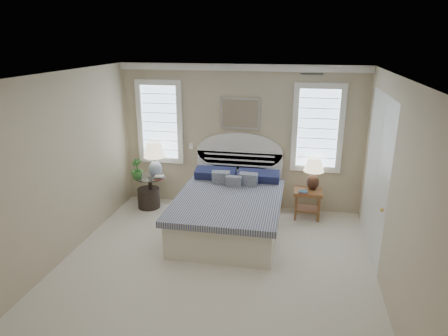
% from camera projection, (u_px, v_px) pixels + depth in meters
% --- Properties ---
extents(floor, '(4.50, 5.00, 0.01)m').
position_uv_depth(floor, '(212.00, 275.00, 5.54)').
color(floor, silver).
rests_on(floor, ground).
extents(ceiling, '(4.50, 5.00, 0.01)m').
position_uv_depth(ceiling, '(209.00, 77.00, 4.70)').
color(ceiling, silver).
rests_on(ceiling, wall_back).
extents(wall_back, '(4.50, 0.02, 2.70)m').
position_uv_depth(wall_back, '(240.00, 138.00, 7.45)').
color(wall_back, '#B9AC8A').
rests_on(wall_back, floor).
extents(wall_left, '(0.02, 5.00, 2.70)m').
position_uv_depth(wall_left, '(52.00, 173.00, 5.52)').
color(wall_left, '#B9AC8A').
rests_on(wall_left, floor).
extents(wall_right, '(0.02, 5.00, 2.70)m').
position_uv_depth(wall_right, '(396.00, 197.00, 4.72)').
color(wall_right, '#B9AC8A').
rests_on(wall_right, floor).
extents(crown_molding, '(4.50, 0.08, 0.12)m').
position_uv_depth(crown_molding, '(241.00, 67.00, 7.01)').
color(crown_molding, white).
rests_on(crown_molding, wall_back).
extents(hvac_vent, '(0.30, 0.20, 0.02)m').
position_uv_depth(hvac_vent, '(312.00, 74.00, 5.23)').
color(hvac_vent, '#B2B2B2').
rests_on(hvac_vent, ceiling).
extents(switch_plate, '(0.08, 0.01, 0.12)m').
position_uv_depth(switch_plate, '(191.00, 146.00, 7.67)').
color(switch_plate, white).
rests_on(switch_plate, wall_back).
extents(window_left, '(0.90, 0.06, 1.60)m').
position_uv_depth(window_left, '(160.00, 122.00, 7.63)').
color(window_left, '#C2E0F6').
rests_on(window_left, wall_back).
extents(window_right, '(0.90, 0.06, 1.60)m').
position_uv_depth(window_right, '(318.00, 128.00, 7.10)').
color(window_right, '#C2E0F6').
rests_on(window_right, wall_back).
extents(painting, '(0.74, 0.04, 0.58)m').
position_uv_depth(painting, '(240.00, 114.00, 7.27)').
color(painting, silver).
rests_on(painting, wall_back).
extents(closet_door, '(0.02, 1.80, 2.40)m').
position_uv_depth(closet_door, '(376.00, 176.00, 5.89)').
color(closet_door, silver).
rests_on(closet_door, floor).
extents(bed, '(1.72, 2.28, 1.47)m').
position_uv_depth(bed, '(230.00, 208.00, 6.78)').
color(bed, white).
rests_on(bed, floor).
extents(side_table_left, '(0.56, 0.56, 0.63)m').
position_uv_depth(side_table_left, '(151.00, 189.00, 7.63)').
color(side_table_left, black).
rests_on(side_table_left, floor).
extents(nightstand_right, '(0.50, 0.40, 0.53)m').
position_uv_depth(nightstand_right, '(308.00, 198.00, 7.19)').
color(nightstand_right, brown).
rests_on(nightstand_right, floor).
extents(floor_pot, '(0.53, 0.53, 0.38)m').
position_uv_depth(floor_pot, '(149.00, 198.00, 7.70)').
color(floor_pot, black).
rests_on(floor_pot, floor).
extents(lamp_left, '(0.47, 0.47, 0.67)m').
position_uv_depth(lamp_left, '(155.00, 156.00, 7.45)').
color(lamp_left, silver).
rests_on(lamp_left, side_table_left).
extents(lamp_right, '(0.46, 0.46, 0.59)m').
position_uv_depth(lamp_right, '(314.00, 170.00, 7.11)').
color(lamp_right, black).
rests_on(lamp_right, nightstand_right).
extents(potted_plant, '(0.27, 0.27, 0.39)m').
position_uv_depth(potted_plant, '(137.00, 169.00, 7.38)').
color(potted_plant, '#316E2C').
rests_on(potted_plant, side_table_left).
extents(books_left, '(0.18, 0.13, 0.07)m').
position_uv_depth(books_left, '(159.00, 177.00, 7.42)').
color(books_left, '#A23528').
rests_on(books_left, side_table_left).
extents(books_right, '(0.16, 0.12, 0.04)m').
position_uv_depth(books_right, '(303.00, 192.00, 7.02)').
color(books_right, '#A23528').
rests_on(books_right, nightstand_right).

